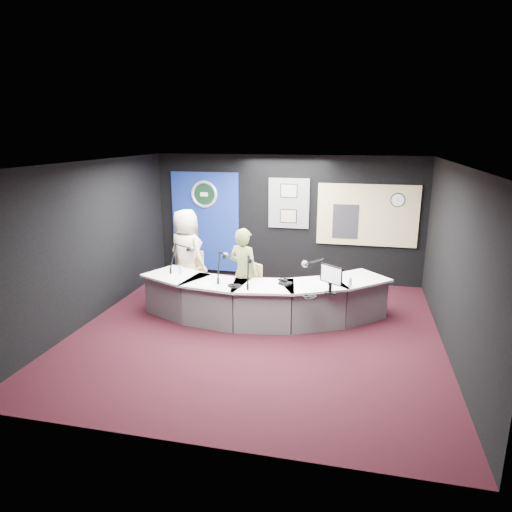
% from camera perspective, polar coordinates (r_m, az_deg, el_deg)
% --- Properties ---
extents(ground, '(6.00, 6.00, 0.00)m').
position_cam_1_polar(ground, '(7.84, 0.13, -9.38)').
color(ground, black).
rests_on(ground, ground).
extents(ceiling, '(6.00, 6.00, 0.02)m').
position_cam_1_polar(ceiling, '(7.15, 0.14, 11.52)').
color(ceiling, silver).
rests_on(ceiling, ground).
extents(wall_back, '(6.00, 0.02, 2.80)m').
position_cam_1_polar(wall_back, '(10.25, 3.83, 4.68)').
color(wall_back, black).
rests_on(wall_back, ground).
extents(wall_front, '(6.00, 0.02, 2.80)m').
position_cam_1_polar(wall_front, '(4.64, -8.11, -8.50)').
color(wall_front, black).
rests_on(wall_front, ground).
extents(wall_left, '(0.02, 6.00, 2.80)m').
position_cam_1_polar(wall_left, '(8.52, -19.95, 1.67)').
color(wall_left, black).
rests_on(wall_left, ground).
extents(wall_right, '(0.02, 6.00, 2.80)m').
position_cam_1_polar(wall_right, '(7.34, 23.63, -0.76)').
color(wall_right, black).
rests_on(wall_right, ground).
extents(broadcast_desk, '(4.50, 1.90, 0.75)m').
position_cam_1_polar(broadcast_desk, '(8.20, 0.64, -5.40)').
color(broadcast_desk, silver).
rests_on(broadcast_desk, ground).
extents(backdrop_panel, '(1.60, 0.05, 2.30)m').
position_cam_1_polar(backdrop_panel, '(10.70, -6.33, 4.25)').
color(backdrop_panel, navy).
rests_on(backdrop_panel, wall_back).
extents(agency_seal, '(0.63, 0.07, 0.63)m').
position_cam_1_polar(agency_seal, '(10.56, -6.50, 7.67)').
color(agency_seal, silver).
rests_on(agency_seal, backdrop_panel).
extents(seal_center, '(0.48, 0.01, 0.48)m').
position_cam_1_polar(seal_center, '(10.57, -6.49, 7.68)').
color(seal_center, black).
rests_on(seal_center, backdrop_panel).
extents(pinboard, '(0.90, 0.04, 1.10)m').
position_cam_1_polar(pinboard, '(10.16, 4.12, 6.58)').
color(pinboard, slate).
rests_on(pinboard, wall_back).
extents(framed_photo_upper, '(0.34, 0.02, 0.27)m').
position_cam_1_polar(framed_photo_upper, '(10.09, 4.12, 8.13)').
color(framed_photo_upper, gray).
rests_on(framed_photo_upper, pinboard).
extents(framed_photo_lower, '(0.34, 0.02, 0.27)m').
position_cam_1_polar(framed_photo_lower, '(10.17, 4.06, 5.00)').
color(framed_photo_lower, gray).
rests_on(framed_photo_lower, pinboard).
extents(booth_window_frame, '(2.12, 0.06, 1.32)m').
position_cam_1_polar(booth_window_frame, '(10.07, 13.73, 4.97)').
color(booth_window_frame, '#CBB87E').
rests_on(booth_window_frame, wall_back).
extents(booth_glow, '(2.00, 0.02, 1.20)m').
position_cam_1_polar(booth_glow, '(10.07, 13.73, 4.96)').
color(booth_glow, '#FFC8A1').
rests_on(booth_glow, booth_window_frame).
extents(equipment_rack, '(0.55, 0.02, 0.75)m').
position_cam_1_polar(equipment_rack, '(10.07, 11.12, 4.25)').
color(equipment_rack, black).
rests_on(equipment_rack, booth_window_frame).
extents(wall_clock, '(0.28, 0.01, 0.28)m').
position_cam_1_polar(wall_clock, '(10.02, 17.31, 6.69)').
color(wall_clock, white).
rests_on(wall_clock, booth_window_frame).
extents(armchair_left, '(0.65, 0.65, 0.90)m').
position_cam_1_polar(armchair_left, '(9.32, -8.57, -2.52)').
color(armchair_left, tan).
rests_on(armchair_left, ground).
extents(armchair_right, '(0.80, 0.80, 1.04)m').
position_cam_1_polar(armchair_right, '(8.32, -1.53, -4.05)').
color(armchair_right, tan).
rests_on(armchair_right, ground).
extents(draped_jacket, '(0.50, 0.26, 0.70)m').
position_cam_1_polar(draped_jacket, '(9.52, -8.69, -1.10)').
color(draped_jacket, '#6D695C').
rests_on(draped_jacket, armchair_left).
extents(person_man, '(1.05, 0.91, 1.82)m').
position_cam_1_polar(person_man, '(9.20, -8.68, 0.19)').
color(person_man, beige).
rests_on(person_man, ground).
extents(person_woman, '(0.70, 0.58, 1.64)m').
position_cam_1_polar(person_woman, '(8.23, -1.55, -2.07)').
color(person_woman, olive).
rests_on(person_woman, ground).
extents(computer_monitor, '(0.36, 0.28, 0.29)m').
position_cam_1_polar(computer_monitor, '(7.38, 9.37, -2.27)').
color(computer_monitor, black).
rests_on(computer_monitor, broadcast_desk).
extents(desk_phone, '(0.23, 0.21, 0.05)m').
position_cam_1_polar(desk_phone, '(7.79, 3.68, -3.42)').
color(desk_phone, black).
rests_on(desk_phone, broadcast_desk).
extents(headphones_near, '(0.23, 0.23, 0.04)m').
position_cam_1_polar(headphones_near, '(7.23, 6.73, -5.06)').
color(headphones_near, black).
rests_on(headphones_near, broadcast_desk).
extents(headphones_far, '(0.23, 0.23, 0.04)m').
position_cam_1_polar(headphones_far, '(7.69, -2.69, -3.71)').
color(headphones_far, black).
rests_on(headphones_far, broadcast_desk).
extents(paper_stack, '(0.24, 0.32, 0.00)m').
position_cam_1_polar(paper_stack, '(8.40, -9.81, -2.40)').
color(paper_stack, white).
rests_on(paper_stack, broadcast_desk).
extents(notepad, '(0.27, 0.34, 0.00)m').
position_cam_1_polar(notepad, '(7.83, -6.04, -3.58)').
color(notepad, white).
rests_on(notepad, broadcast_desk).
extents(boom_mic_a, '(0.32, 0.71, 0.60)m').
position_cam_1_polar(boom_mic_a, '(8.68, -9.35, 0.23)').
color(boom_mic_a, black).
rests_on(boom_mic_a, broadcast_desk).
extents(boom_mic_b, '(0.16, 0.74, 0.60)m').
position_cam_1_polar(boom_mic_b, '(8.05, -4.30, -0.78)').
color(boom_mic_b, black).
rests_on(boom_mic_b, broadcast_desk).
extents(boom_mic_c, '(0.22, 0.73, 0.60)m').
position_cam_1_polar(boom_mic_c, '(7.74, -0.86, -1.38)').
color(boom_mic_c, black).
rests_on(boom_mic_c, broadcast_desk).
extents(boom_mic_d, '(0.58, 0.53, 0.60)m').
position_cam_1_polar(boom_mic_d, '(7.62, 7.65, -1.80)').
color(boom_mic_d, black).
rests_on(boom_mic_d, broadcast_desk).
extents(water_bottles, '(3.09, 0.12, 0.18)m').
position_cam_1_polar(water_bottles, '(7.99, 0.77, -2.43)').
color(water_bottles, silver).
rests_on(water_bottles, broadcast_desk).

